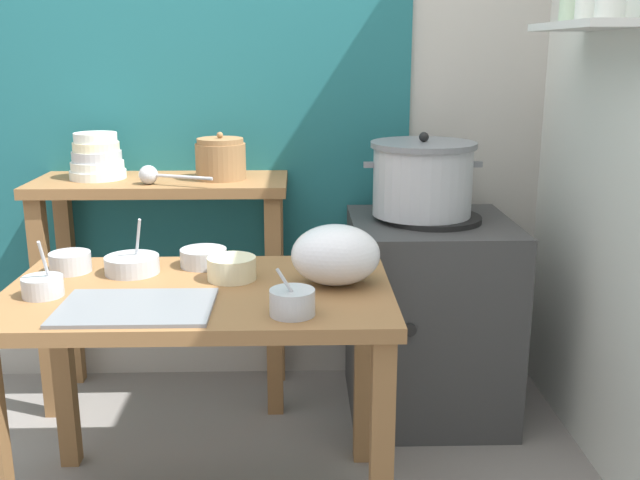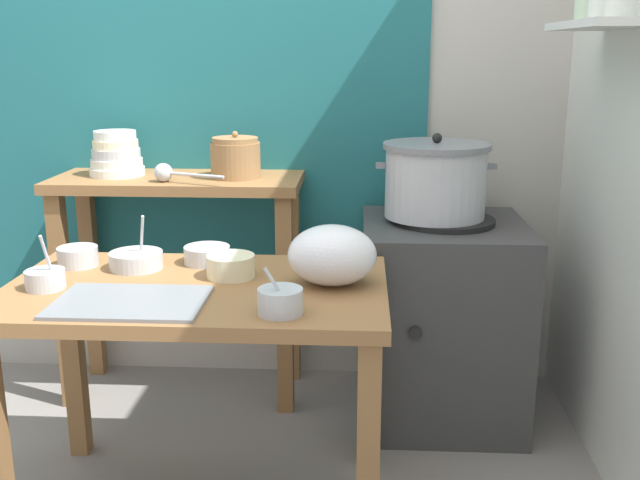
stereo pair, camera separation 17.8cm
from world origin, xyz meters
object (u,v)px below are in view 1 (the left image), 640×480
Objects in this scene: plastic_bag at (336,255)px; prep_bowl_3 at (292,301)px; stove_block at (429,316)px; prep_table at (200,325)px; prep_bowl_1 at (70,261)px; steamer_pot at (422,178)px; prep_bowl_0 at (132,264)px; ladle at (151,175)px; prep_bowl_5 at (204,257)px; clay_pot at (221,159)px; prep_bowl_4 at (43,285)px; serving_tray at (136,307)px; bowl_stack_enamel at (97,158)px; back_shelf_table at (164,235)px; prep_bowl_2 at (232,267)px.

plastic_bag reaches higher than prep_bowl_3.
stove_block is 0.85m from plastic_bag.
prep_table is 8.83× the size of prep_bowl_1.
stove_block is at bearing -26.62° from steamer_pot.
prep_bowl_3 is at bearing -116.03° from plastic_bag.
plastic_bag is (-0.39, -0.62, 0.42)m from stove_block.
steamer_pot is at bearing 28.29° from prep_bowl_0.
ladle is 0.54m from prep_bowl_5.
prep_bowl_3 reaches higher than prep_bowl_1.
prep_bowl_0 is 0.62m from prep_bowl_3.
prep_bowl_3 is at bearing -59.66° from ladle.
prep_bowl_0 is (-0.21, -0.63, -0.23)m from clay_pot.
stove_block reaches higher than prep_table.
serving_tray is at bearing -22.07° from prep_bowl_4.
prep_bowl_1 is (0.07, -0.63, -0.23)m from bowl_stack_enamel.
prep_bowl_1 is at bearing -172.63° from prep_bowl_5.
serving_tray is 0.44m from prep_bowl_1.
back_shelf_table is 0.86m from prep_bowl_4.
prep_bowl_2 is (0.57, -0.72, -0.22)m from bowl_stack_enamel.
bowl_stack_enamel is 0.89m from prep_bowl_4.
back_shelf_table is 1.02m from steamer_pot.
prep_bowl_3 reaches higher than stove_block.
prep_bowl_0 is at bearing -151.71° from steamer_pot.
prep_bowl_3 is 0.78× the size of prep_bowl_4.
prep_bowl_2 is (0.34, -0.58, -0.18)m from ladle.
steamer_pot reaches higher than prep_bowl_4.
plastic_bag reaches higher than serving_tray.
serving_tray is 0.33m from prep_bowl_0.
ladle is at bearing 135.22° from plastic_bag.
prep_bowl_2 is 1.11× the size of prep_bowl_3.
prep_table is 0.26m from prep_bowl_5.
ladle is at bearing 97.56° from serving_tray.
prep_bowl_2 reaches higher than prep_table.
clay_pot is at bearing 171.69° from steamer_pot.
prep_bowl_3 is at bearing -117.97° from steamer_pot.
plastic_bag is 1.99× the size of prep_bowl_3.
ladle is 0.55m from prep_bowl_0.
steamer_pot is 2.30× the size of clay_pot.
ladle is 1.09× the size of plastic_bag.
prep_table is at bearing -175.80° from plastic_bag.
stove_block is at bearing 28.29° from prep_bowl_5.
prep_bowl_4 is at bearing -101.91° from back_shelf_table.
prep_bowl_3 is at bearing -13.48° from prep_bowl_4.
plastic_bag is at bearing -9.98° from prep_bowl_2.
bowl_stack_enamel is (-1.26, 0.15, 0.59)m from stove_block.
plastic_bag is at bearing 4.20° from prep_table.
prep_bowl_5 is (0.40, 0.28, -0.00)m from prep_bowl_4.
clay_pot reaches higher than ladle.
prep_bowl_0 is at bearing -68.08° from bowl_stack_enamel.
prep_bowl_2 reaches higher than prep_bowl_5.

